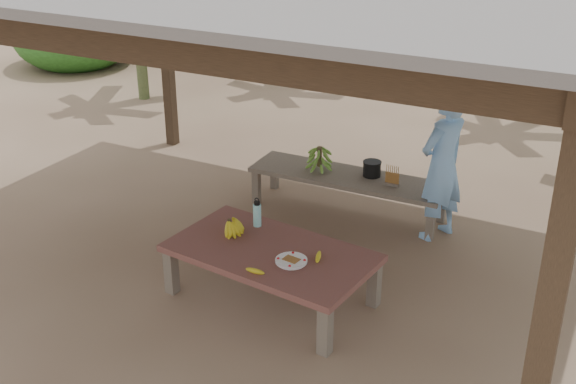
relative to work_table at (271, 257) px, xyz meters
The scene contains 12 objects.
ground 0.77m from the work_table, 121.00° to the left, with size 80.00×80.00×0.00m, color brown.
work_table is the anchor object (origin of this frame).
bench 1.96m from the work_table, 92.89° to the left, with size 2.21×0.65×0.45m.
ripe_banana_bunch 0.53m from the work_table, 167.24° to the left, with size 0.25×0.22×0.15m, color yellow, non-canonical shape.
plate 0.30m from the work_table, 23.47° to the right, with size 0.28×0.28×0.04m.
loose_banana_front 0.42m from the work_table, 80.02° to the right, with size 0.04×0.17×0.04m, color yellow.
loose_banana_side 0.45m from the work_table, ahead, with size 0.04×0.16×0.04m, color yellow.
water_flask 0.52m from the work_table, 133.64° to the left, with size 0.08×0.08×0.29m.
green_banana_stalk 2.01m from the work_table, 102.78° to the left, with size 0.26×0.26×0.29m, color #598C2D, non-canonical shape.
cooking_pot 2.07m from the work_table, 85.95° to the left, with size 0.19×0.19×0.17m, color black.
skewer_rack 1.97m from the work_table, 77.30° to the left, with size 0.18×0.08×0.24m, color #A57F47, non-canonical shape.
woman 2.14m from the work_table, 62.57° to the left, with size 0.59×0.39×1.61m, color #7DB2ED.
Camera 1 is at (3.02, -5.42, 3.62)m, focal length 45.00 mm.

